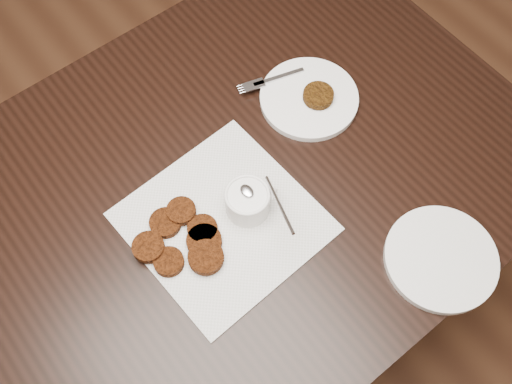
# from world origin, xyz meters

# --- Properties ---
(floor) EXTENTS (4.00, 4.00, 0.00)m
(floor) POSITION_xyz_m (0.00, 0.00, 0.00)
(floor) COLOR #522F1C
(floor) RESTS_ON ground
(table) EXTENTS (1.37, 0.88, 0.75)m
(table) POSITION_xyz_m (0.04, 0.14, 0.38)
(table) COLOR black
(table) RESTS_ON floor
(napkin) EXTENTS (0.33, 0.33, 0.00)m
(napkin) POSITION_xyz_m (0.06, 0.08, 0.75)
(napkin) COLOR silver
(napkin) RESTS_ON table
(sauce_ramekin) EXTENTS (0.13, 0.13, 0.12)m
(sauce_ramekin) POSITION_xyz_m (0.11, 0.07, 0.81)
(sauce_ramekin) COLOR white
(sauce_ramekin) RESTS_ON napkin
(patty_cluster) EXTENTS (0.23, 0.23, 0.02)m
(patty_cluster) POSITION_xyz_m (-0.01, 0.09, 0.76)
(patty_cluster) COLOR #682B0D
(patty_cluster) RESTS_ON napkin
(plate_with_patty) EXTENTS (0.25, 0.25, 0.03)m
(plate_with_patty) POSITION_xyz_m (0.37, 0.19, 0.76)
(plate_with_patty) COLOR white
(plate_with_patty) RESTS_ON table
(plate_empty) EXTENTS (0.21, 0.21, 0.01)m
(plate_empty) POSITION_xyz_m (0.32, -0.22, 0.76)
(plate_empty) COLOR white
(plate_empty) RESTS_ON table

